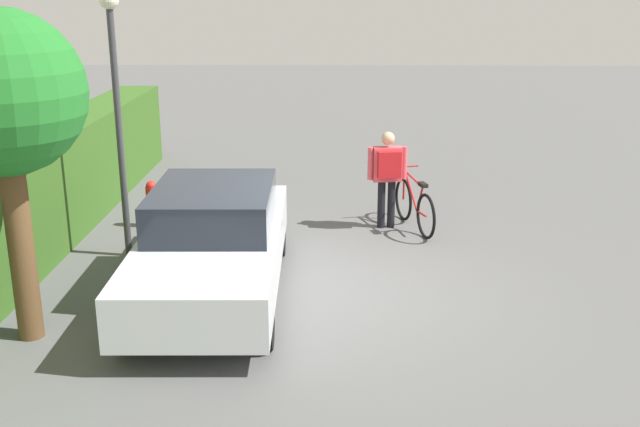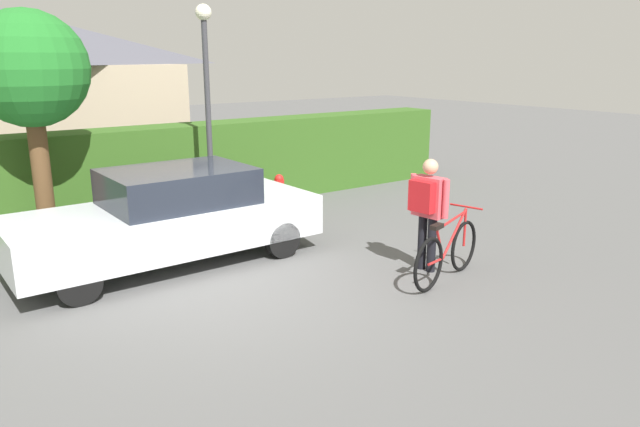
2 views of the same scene
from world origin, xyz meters
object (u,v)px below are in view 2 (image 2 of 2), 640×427
object	(u,v)px
parked_car_near	(170,217)
bicycle	(447,253)
person_rider	(427,204)
street_lamp	(207,85)
tree_kerbside	(29,72)
fire_hydrant	(279,194)

from	to	relation	value
parked_car_near	bicycle	world-z (taller)	parked_car_near
person_rider	street_lamp	xyz separation A→B (m)	(-1.43, 4.05, 1.56)
parked_car_near	tree_kerbside	xyz separation A→B (m)	(-1.33, 1.97, 2.09)
person_rider	tree_kerbside	world-z (taller)	tree_kerbside
street_lamp	tree_kerbside	size ratio (longest dim) A/B	1.04
parked_car_near	fire_hydrant	bearing A→B (deg)	27.52
bicycle	tree_kerbside	world-z (taller)	tree_kerbside
bicycle	street_lamp	xyz separation A→B (m)	(-1.39, 4.51, 2.16)
bicycle	person_rider	size ratio (longest dim) A/B	1.06
parked_car_near	bicycle	xyz separation A→B (m)	(2.83, -2.97, -0.32)
street_lamp	fire_hydrant	size ratio (longest dim) A/B	4.85
fire_hydrant	street_lamp	bearing A→B (deg)	178.00
bicycle	fire_hydrant	bearing A→B (deg)	89.42
tree_kerbside	fire_hydrant	size ratio (longest dim) A/B	4.67
parked_car_near	person_rider	xyz separation A→B (m)	(2.87, -2.50, 0.28)
parked_car_near	fire_hydrant	world-z (taller)	parked_car_near
person_rider	street_lamp	world-z (taller)	street_lamp
tree_kerbside	person_rider	bearing A→B (deg)	-46.77
bicycle	fire_hydrant	xyz separation A→B (m)	(0.04, 4.46, 0.01)
tree_kerbside	fire_hydrant	xyz separation A→B (m)	(4.20, -0.48, -2.41)
bicycle	fire_hydrant	size ratio (longest dim) A/B	2.16
person_rider	fire_hydrant	xyz separation A→B (m)	(-0.00, 4.00, -0.59)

